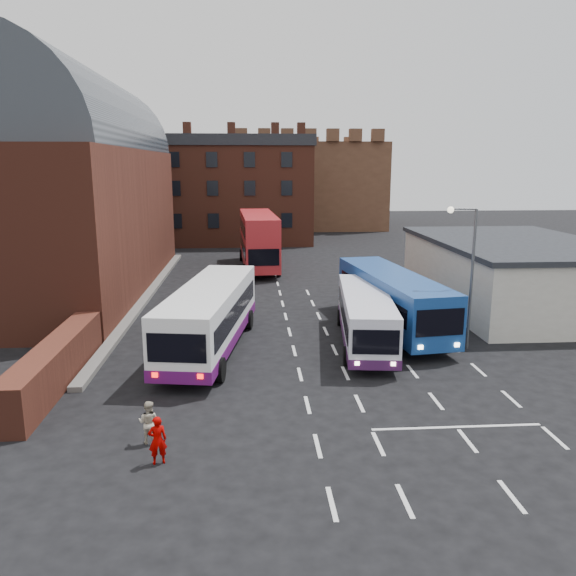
{
  "coord_description": "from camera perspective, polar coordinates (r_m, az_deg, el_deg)",
  "views": [
    {
      "loc": [
        -2.11,
        -20.61,
        8.94
      ],
      "look_at": [
        0.0,
        10.0,
        2.2
      ],
      "focal_mm": 35.0,
      "sensor_mm": 36.0,
      "label": 1
    }
  ],
  "objects": [
    {
      "name": "ground",
      "position": [
        22.56,
        1.78,
        -10.96
      ],
      "size": [
        180.0,
        180.0,
        0.0
      ],
      "primitive_type": "plane",
      "color": "black"
    },
    {
      "name": "railway_station",
      "position": [
        43.73,
        -22.11,
        9.79
      ],
      "size": [
        12.0,
        28.0,
        16.0
      ],
      "color": "#602B1E",
      "rests_on": "ground"
    },
    {
      "name": "forecourt_wall",
      "position": [
        25.32,
        -22.53,
        -7.11
      ],
      "size": [
        1.2,
        10.0,
        1.8
      ],
      "primitive_type": "cube",
      "color": "#602B1E",
      "rests_on": "ground"
    },
    {
      "name": "cream_building",
      "position": [
        39.2,
        22.02,
        1.51
      ],
      "size": [
        10.4,
        16.4,
        4.25
      ],
      "color": "beige",
      "rests_on": "ground"
    },
    {
      "name": "brick_terrace",
      "position": [
        66.81,
        -7.38,
        9.34
      ],
      "size": [
        22.0,
        10.0,
        11.0
      ],
      "primitive_type": "cube",
      "color": "brown",
      "rests_on": "ground"
    },
    {
      "name": "castle_keep",
      "position": [
        87.03,
        1.43,
        10.45
      ],
      "size": [
        22.0,
        22.0,
        12.0
      ],
      "primitive_type": "cube",
      "color": "brown",
      "rests_on": "ground"
    },
    {
      "name": "bus_white_outbound",
      "position": [
        27.67,
        -7.91,
        -2.5
      ],
      "size": [
        4.44,
        11.98,
        3.19
      ],
      "rotation": [
        0.0,
        0.0,
        -0.16
      ],
      "color": "white",
      "rests_on": "ground"
    },
    {
      "name": "bus_white_inbound",
      "position": [
        28.56,
        7.86,
        -2.66
      ],
      "size": [
        3.35,
        10.0,
        2.67
      ],
      "rotation": [
        0.0,
        0.0,
        3.03
      ],
      "color": "silver",
      "rests_on": "ground"
    },
    {
      "name": "bus_blue",
      "position": [
        31.37,
        10.52,
        -0.87
      ],
      "size": [
        4.09,
        11.79,
        3.15
      ],
      "rotation": [
        0.0,
        0.0,
        3.27
      ],
      "color": "navy",
      "rests_on": "ground"
    },
    {
      "name": "bus_red_double",
      "position": [
        49.21,
        -3.01,
        4.92
      ],
      "size": [
        3.49,
        12.15,
        4.81
      ],
      "rotation": [
        0.0,
        0.0,
        3.19
      ],
      "color": "red",
      "rests_on": "ground"
    },
    {
      "name": "street_lamp",
      "position": [
        28.38,
        17.77,
        2.26
      ],
      "size": [
        1.43,
        0.37,
        7.02
      ],
      "rotation": [
        0.0,
        0.0,
        -0.12
      ],
      "color": "#535558",
      "rests_on": "ground"
    },
    {
      "name": "pedestrian_red",
      "position": [
        18.08,
        -13.12,
        -14.82
      ],
      "size": [
        0.64,
        0.5,
        1.54
      ],
      "primitive_type": "imported",
      "rotation": [
        0.0,
        0.0,
        3.4
      ],
      "color": "#A30100",
      "rests_on": "ground"
    },
    {
      "name": "pedestrian_beige",
      "position": [
        19.36,
        -13.96,
        -13.09
      ],
      "size": [
        0.82,
        0.71,
        1.45
      ],
      "primitive_type": "imported",
      "rotation": [
        0.0,
        0.0,
        2.89
      ],
      "color": "#B7AD95",
      "rests_on": "ground"
    }
  ]
}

